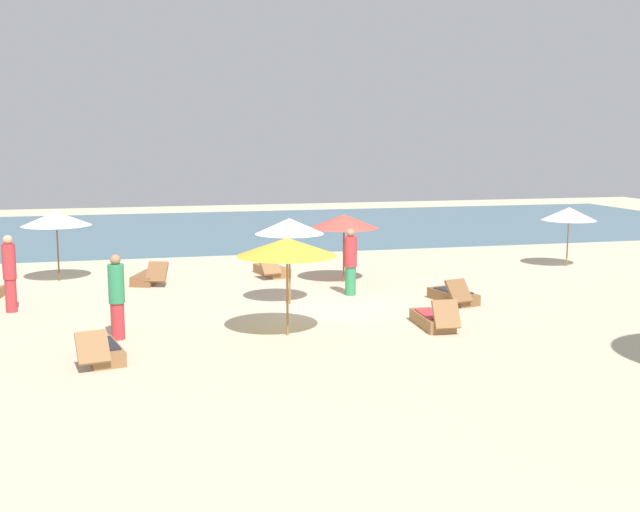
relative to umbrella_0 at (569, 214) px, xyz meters
name	(u,v)px	position (x,y,z in m)	size (l,w,h in m)	color
ground_plane	(312,306)	(-9.58, -3.95, -1.74)	(60.00, 60.00, 0.00)	beige
ocean_water	(227,229)	(-9.58, 13.05, -1.71)	(48.00, 16.00, 0.06)	#476B7F
umbrella_0	(569,214)	(0.00, 0.00, 0.00)	(1.77, 1.77, 1.95)	olive
umbrella_1	(344,221)	(-7.88, -0.88, 0.05)	(2.01, 2.01, 1.99)	brown
umbrella_2	(56,219)	(-16.04, 1.26, 0.12)	(2.01, 2.01, 2.07)	brown
umbrella_3	(289,226)	(-10.05, -3.51, 0.26)	(1.74, 1.74, 2.19)	olive
umbrella_4	(287,247)	(-10.75, -6.63, 0.18)	(2.15, 2.15, 2.11)	olive
lounger_0	(149,277)	(-13.46, 0.25, -1.57)	(1.12, 1.78, 0.70)	brown
lounger_1	(272,270)	(-9.76, 0.64, -1.57)	(0.99, 1.79, 0.68)	olive
lounger_2	(102,351)	(-14.57, -7.63, -1.56)	(0.93, 1.77, 0.70)	olive
lounger_3	(454,296)	(-5.92, -4.36, -1.56)	(0.95, 1.77, 0.70)	brown
lounger_4	(433,319)	(-7.44, -6.73, -1.56)	(0.67, 1.67, 0.74)	olive
person_2	(10,273)	(-16.82, -2.80, -0.77)	(0.38, 0.38, 1.89)	#BF3338
person_3	(117,296)	(-14.28, -6.09, -0.82)	(0.47, 0.47, 1.81)	#BF3338
person_4	(351,262)	(-8.24, -2.81, -0.83)	(0.45, 0.45, 1.80)	#338C59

